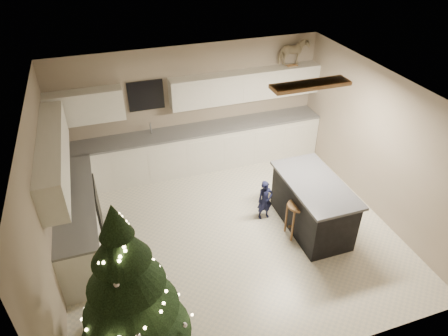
{
  "coord_description": "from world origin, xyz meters",
  "views": [
    {
      "loc": [
        -1.77,
        -4.89,
        4.87
      ],
      "look_at": [
        0.0,
        0.35,
        1.15
      ],
      "focal_mm": 32.0,
      "sensor_mm": 36.0,
      "label": 1
    }
  ],
  "objects_px": {
    "toddler": "(265,200)",
    "rocking_horse": "(293,52)",
    "island": "(312,205)",
    "christmas_tree": "(129,295)",
    "bar_stool": "(297,212)"
  },
  "relations": [
    {
      "from": "bar_stool",
      "to": "rocking_horse",
      "type": "height_order",
      "value": "rocking_horse"
    },
    {
      "from": "toddler",
      "to": "rocking_horse",
      "type": "bearing_deg",
      "value": 55.6
    },
    {
      "from": "island",
      "to": "toddler",
      "type": "relative_size",
      "value": 2.16
    },
    {
      "from": "bar_stool",
      "to": "christmas_tree",
      "type": "xyz_separation_m",
      "value": [
        -2.9,
        -1.21,
        0.47
      ]
    },
    {
      "from": "rocking_horse",
      "to": "island",
      "type": "bearing_deg",
      "value": 159.04
    },
    {
      "from": "island",
      "to": "bar_stool",
      "type": "distance_m",
      "value": 0.38
    },
    {
      "from": "island",
      "to": "christmas_tree",
      "type": "height_order",
      "value": "christmas_tree"
    },
    {
      "from": "island",
      "to": "bar_stool",
      "type": "relative_size",
      "value": 2.56
    },
    {
      "from": "christmas_tree",
      "to": "toddler",
      "type": "distance_m",
      "value": 3.2
    },
    {
      "from": "island",
      "to": "christmas_tree",
      "type": "relative_size",
      "value": 0.72
    },
    {
      "from": "toddler",
      "to": "rocking_horse",
      "type": "height_order",
      "value": "rocking_horse"
    },
    {
      "from": "rocking_horse",
      "to": "toddler",
      "type": "bearing_deg",
      "value": 141.18
    },
    {
      "from": "island",
      "to": "rocking_horse",
      "type": "distance_m",
      "value": 3.25
    },
    {
      "from": "christmas_tree",
      "to": "rocking_horse",
      "type": "height_order",
      "value": "rocking_horse"
    },
    {
      "from": "bar_stool",
      "to": "rocking_horse",
      "type": "xyz_separation_m",
      "value": [
        1.11,
        2.72,
        1.78
      ]
    }
  ]
}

